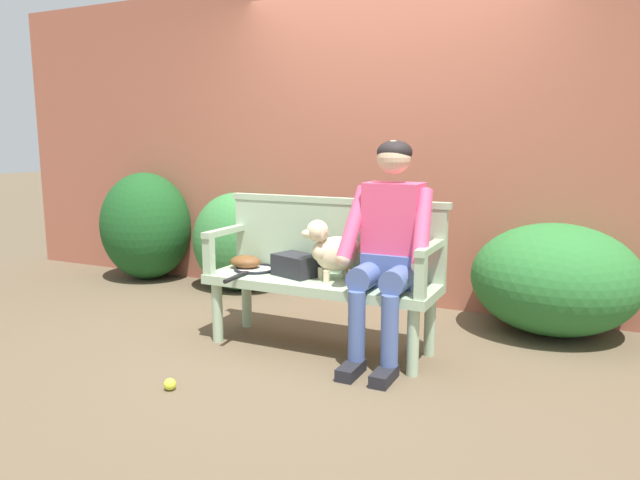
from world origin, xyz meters
TOP-DOWN VIEW (x-y plane):
  - ground_plane at (0.00, 0.00)m, footprint 40.00×40.00m
  - brick_garden_fence at (0.00, 1.39)m, footprint 8.00×0.30m
  - hedge_bush_far_left at (-2.35, 1.03)m, footprint 0.89×0.80m
  - hedge_bush_mid_right at (-1.32, 1.04)m, footprint 0.85×0.64m
  - hedge_bush_far_right at (1.33, 0.98)m, footprint 1.13×1.04m
  - garden_bench at (0.00, 0.00)m, footprint 1.50×0.48m
  - bench_backrest at (0.00, 0.21)m, footprint 1.54×0.06m
  - bench_armrest_left_end at (-0.71, -0.09)m, footprint 0.06×0.48m
  - bench_armrest_right_end at (0.71, -0.09)m, footprint 0.06×0.48m
  - person_seated at (0.46, -0.01)m, footprint 0.56×0.64m
  - dog_on_bench at (0.08, 0.00)m, footprint 0.35×0.34m
  - tennis_racket at (-0.50, 0.01)m, footprint 0.31×0.57m
  - baseball_glove at (-0.60, 0.06)m, footprint 0.23×0.19m
  - sports_bag at (-0.18, 0.01)m, footprint 0.33×0.28m
  - tennis_ball at (-0.45, -0.94)m, footprint 0.07×0.07m

SIDE VIEW (x-z plane):
  - ground_plane at x=0.00m, z-range 0.00..0.00m
  - tennis_ball at x=-0.45m, z-range 0.00..0.07m
  - hedge_bush_far_right at x=1.33m, z-range 0.00..0.77m
  - garden_bench at x=0.00m, z-range 0.16..0.63m
  - hedge_bush_mid_right at x=-1.32m, z-range 0.00..0.87m
  - tennis_racket at x=-0.50m, z-range 0.46..0.48m
  - baseball_glove at x=-0.60m, z-range 0.46..0.55m
  - hedge_bush_far_left at x=-2.35m, z-range 0.00..1.03m
  - sports_bag at x=-0.18m, z-range 0.46..0.60m
  - dog_on_bench at x=0.08m, z-range 0.46..0.85m
  - bench_armrest_left_end at x=-0.71m, z-range 0.52..0.80m
  - bench_armrest_right_end at x=0.71m, z-range 0.52..0.80m
  - bench_backrest at x=0.00m, z-range 0.46..0.96m
  - person_seated at x=0.46m, z-range 0.07..1.40m
  - brick_garden_fence at x=0.00m, z-range 0.00..2.64m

